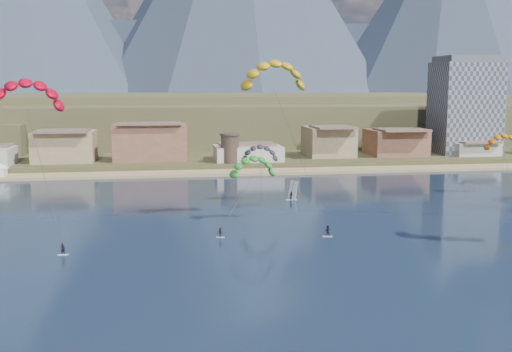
% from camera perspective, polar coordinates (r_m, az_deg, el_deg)
% --- Properties ---
extents(ground, '(2400.00, 2400.00, 0.00)m').
position_cam_1_polar(ground, '(70.70, 4.07, -11.80)').
color(ground, black).
rests_on(ground, ground).
extents(beach, '(2200.00, 12.00, 0.90)m').
position_cam_1_polar(beach, '(173.03, -3.76, 0.30)').
color(beach, tan).
rests_on(beach, ground).
extents(land, '(2200.00, 900.00, 4.00)m').
position_cam_1_polar(land, '(625.34, -7.48, 6.00)').
color(land, brown).
rests_on(land, ground).
extents(foothills, '(940.00, 210.00, 18.00)m').
position_cam_1_polar(foothills, '(299.89, -1.65, 5.39)').
color(foothills, brown).
rests_on(foothills, ground).
extents(town, '(400.00, 24.00, 12.00)m').
position_cam_1_polar(town, '(189.06, -16.41, 3.02)').
color(town, silver).
rests_on(town, ground).
extents(apartment_tower, '(20.00, 16.00, 32.00)m').
position_cam_1_polar(apartment_tower, '(217.19, 18.71, 6.16)').
color(apartment_tower, gray).
rests_on(apartment_tower, ground).
extents(watchtower, '(5.82, 5.82, 8.60)m').
position_cam_1_polar(watchtower, '(180.70, -2.42, 2.60)').
color(watchtower, '#47382D').
rests_on(watchtower, ground).
extents(kitesurfer_red, '(14.13, 18.49, 28.52)m').
position_cam_1_polar(kitesurfer_red, '(106.90, -20.44, 7.44)').
color(kitesurfer_red, silver).
rests_on(kitesurfer_red, ground).
extents(kitesurfer_yellow, '(13.78, 16.33, 30.88)m').
position_cam_1_polar(kitesurfer_yellow, '(109.68, 1.67, 9.65)').
color(kitesurfer_yellow, silver).
rests_on(kitesurfer_yellow, ground).
extents(kitesurfer_green, '(12.36, 14.19, 15.69)m').
position_cam_1_polar(kitesurfer_green, '(110.38, -0.33, 1.15)').
color(kitesurfer_green, silver).
rests_on(kitesurfer_green, ground).
extents(distant_kite_dark, '(8.20, 5.84, 14.10)m').
position_cam_1_polar(distant_kite_dark, '(129.67, 0.35, 2.38)').
color(distant_kite_dark, '#262626').
rests_on(distant_kite_dark, ground).
extents(distant_kite_orange, '(8.88, 6.51, 15.59)m').
position_cam_1_polar(distant_kite_orange, '(148.57, 21.84, 3.15)').
color(distant_kite_orange, '#262626').
rests_on(distant_kite_orange, ground).
extents(windsurfer, '(2.40, 2.62, 4.16)m').
position_cam_1_polar(windsurfer, '(133.02, 3.33, -1.65)').
color(windsurfer, silver).
rests_on(windsurfer, ground).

